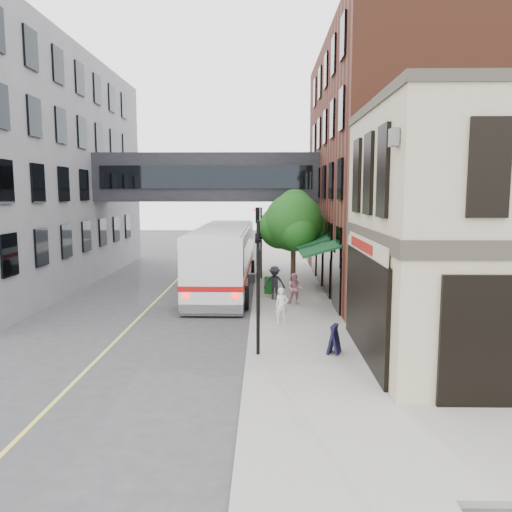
{
  "coord_description": "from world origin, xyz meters",
  "views": [
    {
      "loc": [
        0.61,
        -14.26,
        5.56
      ],
      "look_at": [
        0.29,
        4.5,
        3.17
      ],
      "focal_mm": 35.0,
      "sensor_mm": 36.0,
      "label": 1
    }
  ],
  "objects_px": {
    "pedestrian_a": "(282,306)",
    "sandwich_board": "(334,339)",
    "bus": "(224,255)",
    "pedestrian_b": "(295,289)",
    "pedestrian_c": "(275,283)",
    "newspaper_box": "(269,285)"
  },
  "relations": [
    {
      "from": "pedestrian_a",
      "to": "sandwich_board",
      "type": "height_order",
      "value": "pedestrian_a"
    },
    {
      "from": "pedestrian_a",
      "to": "bus",
      "type": "bearing_deg",
      "value": 99.65
    },
    {
      "from": "bus",
      "to": "sandwich_board",
      "type": "bearing_deg",
      "value": -68.35
    },
    {
      "from": "pedestrian_b",
      "to": "pedestrian_c",
      "type": "distance_m",
      "value": 1.5
    },
    {
      "from": "newspaper_box",
      "to": "pedestrian_a",
      "type": "bearing_deg",
      "value": -75.47
    },
    {
      "from": "bus",
      "to": "pedestrian_b",
      "type": "xyz_separation_m",
      "value": [
        3.8,
        -4.32,
        -1.08
      ]
    },
    {
      "from": "pedestrian_a",
      "to": "pedestrian_c",
      "type": "relative_size",
      "value": 0.88
    },
    {
      "from": "sandwich_board",
      "to": "pedestrian_b",
      "type": "bearing_deg",
      "value": 119.0
    },
    {
      "from": "bus",
      "to": "newspaper_box",
      "type": "distance_m",
      "value": 3.39
    },
    {
      "from": "pedestrian_b",
      "to": "newspaper_box",
      "type": "relative_size",
      "value": 1.63
    },
    {
      "from": "bus",
      "to": "pedestrian_b",
      "type": "distance_m",
      "value": 5.86
    },
    {
      "from": "pedestrian_b",
      "to": "pedestrian_c",
      "type": "height_order",
      "value": "pedestrian_c"
    },
    {
      "from": "bus",
      "to": "pedestrian_c",
      "type": "distance_m",
      "value": 4.37
    },
    {
      "from": "pedestrian_b",
      "to": "newspaper_box",
      "type": "height_order",
      "value": "pedestrian_b"
    },
    {
      "from": "bus",
      "to": "newspaper_box",
      "type": "relative_size",
      "value": 14.16
    },
    {
      "from": "bus",
      "to": "pedestrian_a",
      "type": "bearing_deg",
      "value": -68.98
    },
    {
      "from": "pedestrian_b",
      "to": "sandwich_board",
      "type": "distance_m",
      "value": 7.52
    },
    {
      "from": "pedestrian_b",
      "to": "sandwich_board",
      "type": "height_order",
      "value": "pedestrian_b"
    },
    {
      "from": "bus",
      "to": "pedestrian_b",
      "type": "height_order",
      "value": "bus"
    },
    {
      "from": "bus",
      "to": "pedestrian_b",
      "type": "bearing_deg",
      "value": -48.63
    },
    {
      "from": "pedestrian_a",
      "to": "sandwich_board",
      "type": "relative_size",
      "value": 1.51
    },
    {
      "from": "bus",
      "to": "sandwich_board",
      "type": "relative_size",
      "value": 13.4
    }
  ]
}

